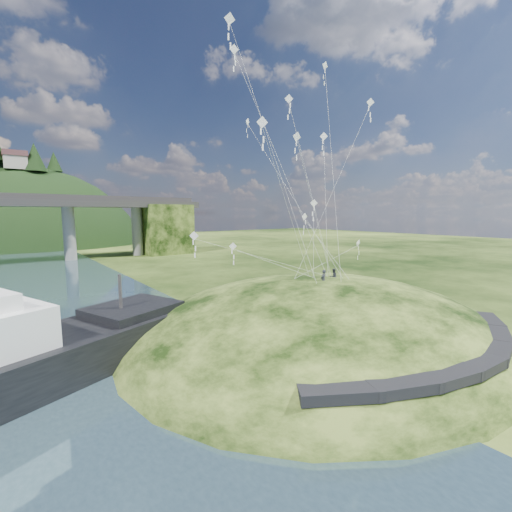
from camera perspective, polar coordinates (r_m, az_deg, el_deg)
ground at (r=25.70m, az=1.09°, el=-17.78°), size 320.00×320.00×0.00m
grass_hill at (r=32.68m, az=10.24°, el=-15.12°), size 36.00×32.00×13.00m
footpath at (r=25.13m, az=30.36°, el=-14.24°), size 22.29×5.84×0.83m
work_barge at (r=26.31m, az=-33.83°, el=-13.56°), size 24.33×14.34×8.25m
wooden_dock at (r=27.79m, az=-9.33°, el=-15.04°), size 12.14×3.14×0.86m
kite_flyers at (r=31.63m, az=12.11°, el=-2.15°), size 3.06×1.40×1.89m
kite_swarm at (r=33.19m, az=4.41°, el=16.24°), size 18.39×12.14×20.48m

